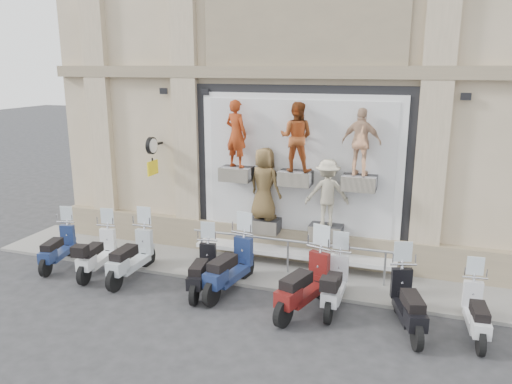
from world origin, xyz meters
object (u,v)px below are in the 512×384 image
Objects in this scene: clock_sign_bracket at (152,151)px; scooter_d at (202,261)px; scooter_h at (409,292)px; guard_rail at (288,258)px; scooter_b at (97,245)px; scooter_g at (335,275)px; scooter_e at (230,256)px; scooter_i at (478,303)px; scooter_a at (57,240)px; scooter_f at (304,273)px; scooter_c at (131,247)px.

scooter_d is (2.31, -1.97, -2.06)m from clock_sign_bracket.
scooter_h is at bearing -18.12° from clock_sign_bracket.
guard_rail is 2.21m from scooter_d.
scooter_g reaches higher than scooter_b.
scooter_i is at bearing 5.34° from scooter_e.
scooter_a is 7.09m from scooter_g.
guard_rail is at bearing 9.90° from scooter_b.
scooter_g is (0.58, 0.38, -0.11)m from scooter_f.
clock_sign_bracket reaches higher than scooter_b.
scooter_g is at bearing -11.49° from scooter_a.
scooter_a is at bearing -166.02° from scooter_f.
scooter_f reaches higher than scooter_g.
scooter_f is at bearing -14.23° from scooter_d.
scooter_f is at bearing 176.37° from scooter_i.
scooter_a is 0.88× the size of scooter_c.
scooter_e is 1.08× the size of scooter_h.
scooter_h is (2.88, -1.75, 0.33)m from guard_rail.
scooter_a is at bearing -170.75° from scooter_e.
scooter_g is at bearing 168.75° from scooter_i.
scooter_i is at bearing -10.89° from scooter_d.
scooter_a is 1.24m from scooter_b.
guard_rail is 2.79× the size of scooter_d.
clock_sign_bracket is 3.92m from scooter_e.
clock_sign_bracket is 5.94m from scooter_g.
scooter_c is at bearing -7.83° from scooter_b.
scooter_e is at bearing 2.05° from scooter_c.
scooter_g is (4.88, 0.10, -0.06)m from scooter_c.
scooter_e is at bearing 156.79° from scooter_h.
scooter_e reaches higher than scooter_d.
scooter_d is 2.99m from scooter_g.
scooter_d reaches higher than guard_rail.
scooter_b is 1.07× the size of scooter_i.
scooter_c is at bearing -166.77° from scooter_f.
scooter_c reaches higher than scooter_a.
scooter_d is (-1.59, -1.50, 0.27)m from guard_rail.
scooter_a is at bearing 173.49° from scooter_i.
scooter_c reaches higher than scooter_g.
scooter_f reaches higher than scooter_d.
scooter_e is 2.38m from scooter_g.
scooter_f reaches higher than scooter_e.
scooter_g reaches higher than guard_rail.
scooter_h is (3.88, -0.44, -0.06)m from scooter_e.
scooter_d is 0.93× the size of scooter_h.
scooter_a is 0.95× the size of scooter_g.
scooter_d reaches higher than scooter_a.
scooter_f is (0.81, -1.69, 0.40)m from guard_rail.
scooter_b is 5.28m from scooter_f.
guard_rail is 4.69m from scooter_b.
clock_sign_bracket reaches higher than scooter_h.
scooter_d is at bearing -3.11° from scooter_c.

